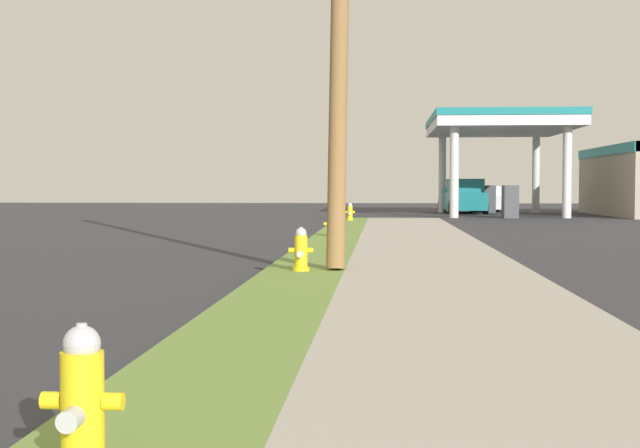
{
  "coord_description": "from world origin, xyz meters",
  "views": [
    {
      "loc": [
        2.05,
        0.66,
        1.56
      ],
      "look_at": [
        0.87,
        16.82,
        0.85
      ],
      "focal_mm": 48.52,
      "sensor_mm": 36.0,
      "label": 1
    }
  ],
  "objects": [
    {
      "name": "fire_hydrant_fourth",
      "position": [
        0.68,
        36.94,
        0.45
      ],
      "size": [
        0.42,
        0.38,
        0.74
      ],
      "color": "yellow",
      "rests_on": "grass_verge"
    },
    {
      "name": "truck_teal_at_forecourt",
      "position": [
        6.64,
        50.97,
        0.91
      ],
      "size": [
        2.49,
        5.53,
        1.97
      ],
      "color": "#197075",
      "rests_on": "ground"
    },
    {
      "name": "gas_station_canopy",
      "position": [
        14.6,
        47.76,
        2.5
      ],
      "size": [
        14.67,
        11.62,
        5.33
      ],
      "color": "silver",
      "rests_on": "ground"
    },
    {
      "name": "car_white_by_near_pump",
      "position": [
        8.5,
        54.72,
        0.72
      ],
      "size": [
        1.97,
        4.51,
        1.57
      ],
      "color": "white",
      "rests_on": "ground"
    },
    {
      "name": "fire_hydrant_nearest",
      "position": [
        0.53,
        4.9,
        0.45
      ],
      "size": [
        0.42,
        0.38,
        0.74
      ],
      "color": "yellow",
      "rests_on": "grass_verge"
    },
    {
      "name": "fire_hydrant_second",
      "position": [
        0.67,
        15.22,
        0.45
      ],
      "size": [
        0.42,
        0.38,
        0.74
      ],
      "color": "yellow",
      "rests_on": "grass_verge"
    },
    {
      "name": "fire_hydrant_third",
      "position": [
        0.56,
        25.51,
        0.45
      ],
      "size": [
        0.42,
        0.37,
        0.74
      ],
      "color": "yellow",
      "rests_on": "grass_verge"
    }
  ]
}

